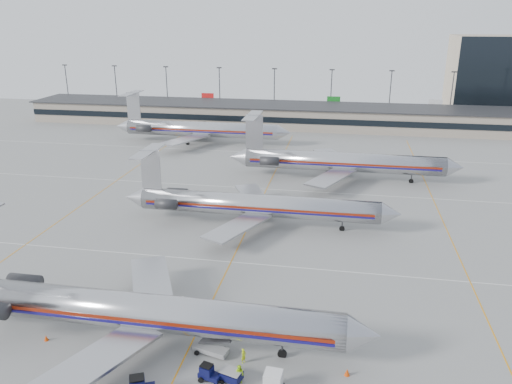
% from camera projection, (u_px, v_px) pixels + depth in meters
% --- Properties ---
extents(ground, '(260.00, 260.00, 0.00)m').
position_uv_depth(ground, '(211.00, 302.00, 56.64)').
color(ground, gray).
rests_on(ground, ground).
extents(apron_markings, '(160.00, 0.15, 0.02)m').
position_uv_depth(apron_markings, '(231.00, 262.00, 65.91)').
color(apron_markings, silver).
rests_on(apron_markings, ground).
extents(terminal, '(162.00, 17.00, 6.25)m').
position_uv_depth(terminal, '(298.00, 115.00, 146.52)').
color(terminal, gray).
rests_on(terminal, ground).
extents(light_mast_row, '(163.60, 0.40, 15.28)m').
position_uv_depth(light_mast_row, '(302.00, 90.00, 157.74)').
color(light_mast_row, '#38383D').
rests_on(light_mast_row, ground).
extents(distant_building, '(30.00, 20.00, 25.00)m').
position_uv_depth(distant_building, '(499.00, 76.00, 160.96)').
color(distant_building, tan).
rests_on(distant_building, ground).
extents(jet_foreground, '(45.74, 26.93, 11.97)m').
position_uv_depth(jet_foreground, '(135.00, 310.00, 48.85)').
color(jet_foreground, '#B8B8BD').
rests_on(jet_foreground, ground).
extents(jet_second_row, '(43.16, 25.42, 11.30)m').
position_uv_depth(jet_second_row, '(252.00, 205.00, 76.79)').
color(jet_second_row, '#B8B8BD').
rests_on(jet_second_row, ground).
extents(jet_third_row, '(45.64, 28.07, 12.48)m').
position_uv_depth(jet_third_row, '(338.00, 161.00, 98.37)').
color(jet_third_row, '#B8B8BD').
rests_on(jet_third_row, ground).
extents(jet_back_row, '(45.89, 28.23, 12.55)m').
position_uv_depth(jet_back_row, '(198.00, 129.00, 126.69)').
color(jet_back_row, '#B8B8BD').
rests_on(jet_back_row, ground).
extents(tug_center, '(2.16, 1.47, 1.60)m').
position_uv_depth(tug_center, '(208.00, 373.00, 44.30)').
color(tug_center, '#090B34').
rests_on(tug_center, ground).
extents(cart_outer, '(2.19, 1.79, 1.08)m').
position_uv_depth(cart_outer, '(231.00, 375.00, 44.27)').
color(cart_outer, '#090B34').
rests_on(cart_outer, ground).
extents(uld_container, '(1.93, 1.65, 1.93)m').
position_uv_depth(uld_container, '(273.00, 382.00, 42.91)').
color(uld_container, '#2D2D30').
rests_on(uld_container, ground).
extents(belt_loader, '(4.22, 2.08, 2.16)m').
position_uv_depth(belt_loader, '(211.00, 348.00, 47.87)').
color(belt_loader, gray).
rests_on(belt_loader, ground).
extents(ramp_worker_near, '(0.59, 0.66, 1.52)m').
position_uv_depth(ramp_worker_near, '(244.00, 356.00, 46.52)').
color(ramp_worker_near, '#CAE615').
rests_on(ramp_worker_near, ground).
extents(ramp_worker_far, '(1.04, 0.94, 1.75)m').
position_uv_depth(ramp_worker_far, '(240.00, 374.00, 43.96)').
color(ramp_worker_far, '#ADE916').
rests_on(ramp_worker_far, ground).
extents(cone_right, '(0.65, 0.65, 0.69)m').
position_uv_depth(cone_right, '(347.00, 372.00, 45.00)').
color(cone_right, '#D33E07').
rests_on(cone_right, ground).
extents(cone_left, '(0.52, 0.52, 0.60)m').
position_uv_depth(cone_left, '(46.00, 338.00, 49.86)').
color(cone_left, '#D33E07').
rests_on(cone_left, ground).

